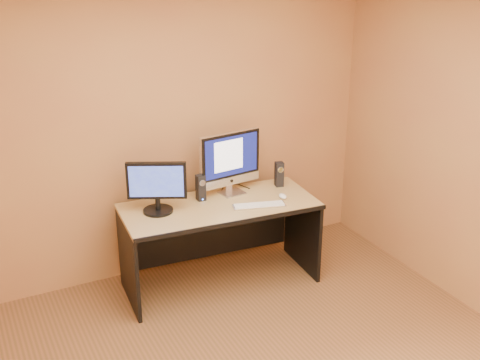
% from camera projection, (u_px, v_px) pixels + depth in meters
% --- Properties ---
extents(walls, '(4.00, 4.00, 2.60)m').
position_uv_depth(walls, '(274.00, 221.00, 3.40)').
color(walls, '#A47A42').
rests_on(walls, ground).
extents(desk, '(1.66, 0.83, 0.75)m').
position_uv_depth(desk, '(220.00, 245.00, 5.12)').
color(desk, '#A68953').
rests_on(desk, ground).
extents(imac, '(0.59, 0.27, 0.55)m').
position_uv_depth(imac, '(232.00, 163.00, 5.10)').
color(imac, silver).
rests_on(imac, desk).
extents(second_monitor, '(0.54, 0.43, 0.42)m').
position_uv_depth(second_monitor, '(157.00, 187.00, 4.77)').
color(second_monitor, black).
rests_on(second_monitor, desk).
extents(speaker_left, '(0.07, 0.07, 0.22)m').
position_uv_depth(speaker_left, '(201.00, 188.00, 5.03)').
color(speaker_left, black).
rests_on(speaker_left, desk).
extents(speaker_right, '(0.08, 0.09, 0.22)m').
position_uv_depth(speaker_right, '(279.00, 174.00, 5.32)').
color(speaker_right, black).
rests_on(speaker_right, desk).
extents(keyboard, '(0.45, 0.23, 0.02)m').
position_uv_depth(keyboard, '(259.00, 205.00, 4.94)').
color(keyboard, silver).
rests_on(keyboard, desk).
extents(mouse, '(0.07, 0.11, 0.04)m').
position_uv_depth(mouse, '(283.00, 196.00, 5.10)').
color(mouse, white).
rests_on(mouse, desk).
extents(cable_a, '(0.08, 0.21, 0.01)m').
position_uv_depth(cable_a, '(241.00, 185.00, 5.36)').
color(cable_a, black).
rests_on(cable_a, desk).
extents(cable_b, '(0.11, 0.15, 0.01)m').
position_uv_depth(cable_b, '(223.00, 188.00, 5.30)').
color(cable_b, black).
rests_on(cable_b, desk).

